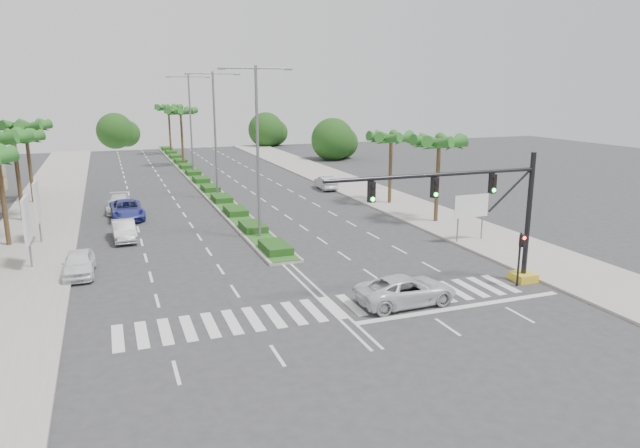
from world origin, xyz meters
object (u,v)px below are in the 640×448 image
object	(u,v)px
car_parked_a	(79,263)
car_parked_b	(124,230)
car_crossing	(406,290)
car_right	(326,183)
car_parked_c	(127,210)
car_parked_d	(119,204)

from	to	relation	value
car_parked_a	car_parked_b	size ratio (longest dim) A/B	0.99
car_crossing	car_right	xyz separation A→B (m)	(8.16, 32.21, -0.02)
car_parked_c	car_parked_d	xyz separation A→B (m)	(-0.51, 3.08, -0.05)
car_parked_c	car_crossing	distance (m)	27.80
car_parked_c	car_right	bearing A→B (deg)	16.92
car_parked_b	car_parked_c	xyz separation A→B (m)	(0.48, 7.06, 0.05)
car_parked_a	car_right	world-z (taller)	car_parked_a
car_parked_a	car_parked_b	distance (m)	7.88
car_crossing	car_parked_b	bearing A→B (deg)	33.83
car_parked_d	car_crossing	world-z (taller)	car_crossing
car_parked_b	car_parked_c	size ratio (longest dim) A/B	0.78
car_parked_a	car_parked_c	bearing A→B (deg)	79.35
car_crossing	car_parked_d	bearing A→B (deg)	22.89
car_parked_d	car_parked_b	bearing A→B (deg)	-86.21
car_crossing	car_right	size ratio (longest dim) A/B	1.21
car_parked_d	car_parked_a	bearing A→B (deg)	-95.12
car_parked_b	car_parked_d	xyz separation A→B (m)	(-0.03, 10.14, 0.00)
car_parked_c	car_crossing	bearing A→B (deg)	-66.54
car_parked_a	car_parked_d	xyz separation A→B (m)	(2.69, 17.53, -0.01)
car_right	car_parked_d	bearing A→B (deg)	15.19
car_right	car_crossing	bearing A→B (deg)	79.68
car_parked_a	car_right	xyz separation A→B (m)	(23.60, 21.70, -0.02)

